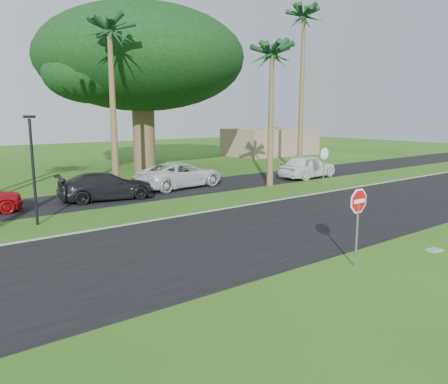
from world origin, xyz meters
name	(u,v)px	position (x,y,z in m)	size (l,w,h in m)	color
ground	(276,247)	(0.00, 0.00, 0.00)	(120.00, 120.00, 0.00)	#265615
road	(241,234)	(0.00, 2.00, 0.01)	(120.00, 8.00, 0.02)	black
parking_strip	(127,195)	(0.00, 12.50, 0.01)	(120.00, 5.00, 0.02)	black
curb	(186,215)	(0.00, 6.05, 0.03)	(120.00, 0.12, 0.06)	gray
stop_sign_near	(358,211)	(0.50, -3.00, 1.77)	(1.05, 0.07, 2.62)	gray
stop_sign_far	(324,159)	(12.00, 8.00, 1.77)	(1.05, 0.07, 2.62)	gray
palm_center	(110,35)	(0.00, 14.00, 9.16)	(5.00, 5.00, 10.50)	brown
palm_right_near	(272,57)	(9.00, 10.00, 8.19)	(5.00, 5.00, 9.50)	brown
palm_right_far	(304,20)	(15.00, 13.00, 11.58)	(5.00, 5.00, 13.00)	brown
canopy_tree	(141,60)	(6.00, 22.00, 8.95)	(16.50, 16.50, 13.12)	brown
streetlight_right	(33,163)	(-6.00, 8.50, 2.65)	(0.45, 0.25, 4.64)	black
building_far	(270,142)	(24.00, 26.00, 1.50)	(10.00, 6.00, 3.00)	gray
car_dark	(106,186)	(-1.48, 11.90, 0.75)	(2.11, 5.20, 1.51)	black
car_minivan	(181,175)	(3.97, 12.97, 0.81)	(2.68, 5.81, 1.61)	silver
car_pickup	(308,167)	(13.59, 10.85, 0.84)	(1.99, 4.96, 1.69)	white
utility_slab	(434,250)	(4.04, -3.68, 0.03)	(0.55, 0.35, 0.06)	gray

